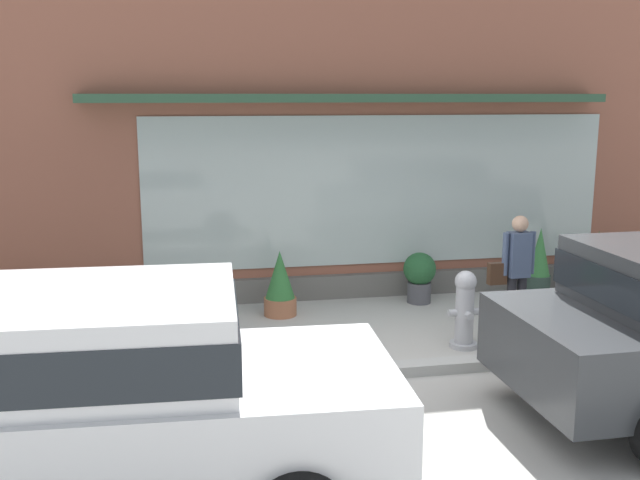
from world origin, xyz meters
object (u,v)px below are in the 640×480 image
potted_plant_doorstep (280,285)px  potted_plant_window_right (597,267)px  potted_plant_by_entrance (420,275)px  fire_hydrant (465,308)px  parked_car_white (90,389)px  potted_plant_corner_tall (539,263)px  potted_plant_near_hydrant (100,300)px  pedestrian_with_handbag (516,267)px

potted_plant_doorstep → potted_plant_window_right: potted_plant_window_right is taller
potted_plant_doorstep → potted_plant_by_entrance: (2.13, 0.23, -0.02)m
fire_hydrant → potted_plant_doorstep: (-2.04, 1.74, -0.05)m
parked_car_white → potted_plant_window_right: 8.17m
fire_hydrant → potted_plant_corner_tall: bearing=44.8°
potted_plant_corner_tall → potted_plant_window_right: 0.83m
parked_car_white → potted_plant_near_hydrant: 4.63m
potted_plant_window_right → fire_hydrant: bearing=-149.3°
pedestrian_with_handbag → potted_plant_window_right: bearing=-148.9°
pedestrian_with_handbag → potted_plant_doorstep: (-2.86, 1.39, -0.45)m
potted_plant_by_entrance → potted_plant_doorstep: bearing=-173.7°
fire_hydrant → pedestrian_with_handbag: size_ratio=0.62×
fire_hydrant → potted_plant_corner_tall: (2.03, 2.01, 0.01)m
potted_plant_corner_tall → potted_plant_doorstep: 4.08m
fire_hydrant → potted_plant_by_entrance: bearing=87.5°
fire_hydrant → potted_plant_doorstep: size_ratio=1.05×
potted_plant_doorstep → potted_plant_window_right: (4.81, -0.10, 0.06)m
potted_plant_corner_tall → potted_plant_window_right: size_ratio=1.00×
potted_plant_near_hydrant → potted_plant_window_right: 7.26m
fire_hydrant → potted_plant_by_entrance: 1.98m
fire_hydrant → potted_plant_near_hydrant: 4.81m
potted_plant_corner_tall → potted_plant_by_entrance: size_ratio=1.40×
potted_plant_near_hydrant → potted_plant_window_right: size_ratio=0.66×
parked_car_white → potted_plant_window_right: parked_car_white is taller
fire_hydrant → pedestrian_with_handbag: pedestrian_with_handbag is taller
potted_plant_doorstep → potted_plant_window_right: bearing=-1.2°
potted_plant_near_hydrant → potted_plant_corner_tall: bearing=2.5°
pedestrian_with_handbag → potted_plant_near_hydrant: bearing=-17.0°
potted_plant_corner_tall → potted_plant_by_entrance: 1.94m
fire_hydrant → potted_plant_corner_tall: size_ratio=0.91×
potted_plant_corner_tall → potted_plant_doorstep: size_ratio=1.15×
potted_plant_doorstep → potted_plant_corner_tall: bearing=3.8°
parked_car_white → potted_plant_corner_tall: (6.08, 4.85, -0.44)m
fire_hydrant → parked_car_white: (-4.05, -2.83, 0.46)m
potted_plant_near_hydrant → potted_plant_doorstep: size_ratio=0.75×
potted_plant_near_hydrant → parked_car_white: bearing=-84.6°
potted_plant_doorstep → potted_plant_by_entrance: bearing=6.3°
potted_plant_by_entrance → potted_plant_window_right: potted_plant_window_right is taller
potted_plant_corner_tall → pedestrian_with_handbag: bearing=-126.0°
pedestrian_with_handbag → fire_hydrant: bearing=20.8°
potted_plant_near_hydrant → potted_plant_by_entrance: 4.58m
potted_plant_window_right → pedestrian_with_handbag: bearing=-146.5°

